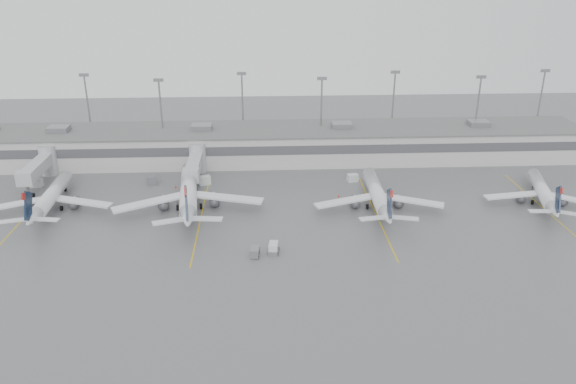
{
  "coord_description": "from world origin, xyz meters",
  "views": [
    {
      "loc": [
        -5.27,
        -77.75,
        47.3
      ],
      "look_at": [
        -0.2,
        24.0,
        5.0
      ],
      "focal_mm": 35.0,
      "sensor_mm": 36.0,
      "label": 1
    }
  ],
  "objects_px": {
    "jet_far_left": "(50,197)",
    "jet_mid_right": "(378,194)",
    "jet_far_right": "(543,192)",
    "baggage_tug": "(273,249)",
    "jet_mid_left": "(188,193)"
  },
  "relations": [
    {
      "from": "jet_mid_right",
      "to": "baggage_tug",
      "type": "distance_m",
      "value": 28.29
    },
    {
      "from": "jet_mid_left",
      "to": "baggage_tug",
      "type": "bearing_deg",
      "value": -55.59
    },
    {
      "from": "jet_far_left",
      "to": "jet_mid_right",
      "type": "height_order",
      "value": "jet_mid_right"
    },
    {
      "from": "jet_mid_left",
      "to": "baggage_tug",
      "type": "xyz_separation_m",
      "value": [
        16.78,
        -19.63,
        -2.72
      ]
    },
    {
      "from": "jet_far_left",
      "to": "baggage_tug",
      "type": "height_order",
      "value": "jet_far_left"
    },
    {
      "from": "jet_mid_right",
      "to": "baggage_tug",
      "type": "height_order",
      "value": "jet_mid_right"
    },
    {
      "from": "jet_far_left",
      "to": "jet_mid_left",
      "type": "height_order",
      "value": "jet_mid_left"
    },
    {
      "from": "jet_far_left",
      "to": "jet_mid_left",
      "type": "xyz_separation_m",
      "value": [
        27.9,
        -0.62,
        0.54
      ]
    },
    {
      "from": "jet_far_right",
      "to": "baggage_tug",
      "type": "relative_size",
      "value": 8.82
    },
    {
      "from": "jet_far_left",
      "to": "jet_far_right",
      "type": "relative_size",
      "value": 1.08
    },
    {
      "from": "jet_far_left",
      "to": "baggage_tug",
      "type": "distance_m",
      "value": 49.1
    },
    {
      "from": "jet_far_right",
      "to": "baggage_tug",
      "type": "xyz_separation_m",
      "value": [
        -56.5,
        -18.07,
        -2.02
      ]
    },
    {
      "from": "jet_far_left",
      "to": "baggage_tug",
      "type": "xyz_separation_m",
      "value": [
        44.68,
        -20.24,
        -2.18
      ]
    },
    {
      "from": "jet_far_right",
      "to": "jet_mid_right",
      "type": "bearing_deg",
      "value": -164.94
    },
    {
      "from": "jet_mid_right",
      "to": "baggage_tug",
      "type": "relative_size",
      "value": 9.86
    }
  ]
}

